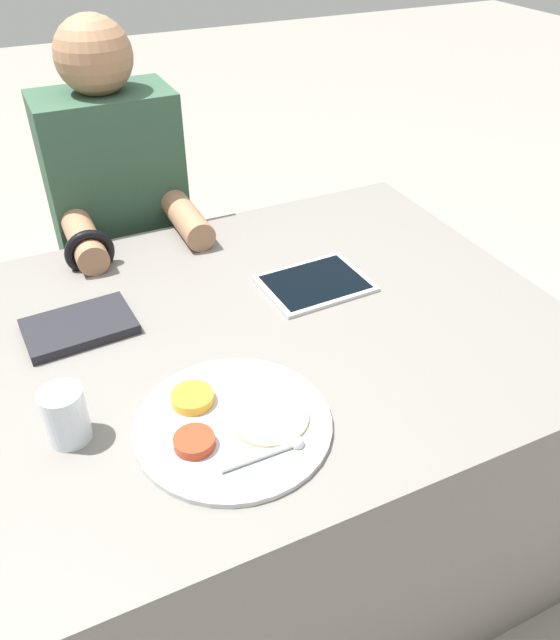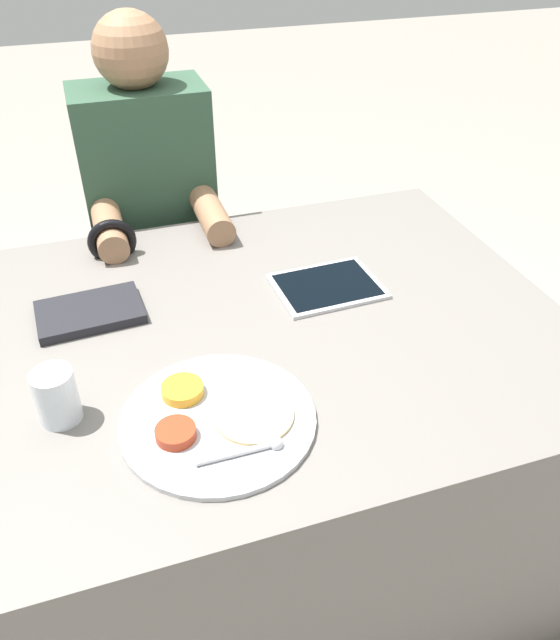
{
  "view_description": "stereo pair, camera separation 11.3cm",
  "coord_description": "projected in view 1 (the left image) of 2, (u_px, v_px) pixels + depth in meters",
  "views": [
    {
      "loc": [
        -0.33,
        -0.9,
        1.44
      ],
      "look_at": [
        0.06,
        -0.08,
        0.77
      ],
      "focal_mm": 35.0,
      "sensor_mm": 36.0,
      "label": 1
    },
    {
      "loc": [
        -0.23,
        -0.95,
        1.44
      ],
      "look_at": [
        0.06,
        -0.08,
        0.77
      ],
      "focal_mm": 35.0,
      "sensor_mm": 36.0,
      "label": 2
    }
  ],
  "objects": [
    {
      "name": "tablet_device",
      "position": [
        315.0,
        283.0,
        1.33
      ],
      "size": [
        0.23,
        0.18,
        0.01
      ],
      "color": "#B7B7BC",
      "rests_on": "dining_table"
    },
    {
      "name": "thali_tray",
      "position": [
        232.0,
        423.0,
        1.0
      ],
      "size": [
        0.32,
        0.32,
        0.03
      ],
      "color": "#B7BABF",
      "rests_on": "dining_table"
    },
    {
      "name": "person_diner",
      "position": [
        128.0,
        259.0,
        1.72
      ],
      "size": [
        0.34,
        0.42,
        1.18
      ],
      "color": "black",
      "rests_on": "ground_plane"
    },
    {
      "name": "red_notebook",
      "position": [
        79.0,
        327.0,
        1.2
      ],
      "size": [
        0.21,
        0.15,
        0.02
      ],
      "color": "silver",
      "rests_on": "dining_table"
    },
    {
      "name": "drinking_glass",
      "position": [
        65.0,
        415.0,
        0.96
      ],
      "size": [
        0.07,
        0.07,
        0.09
      ],
      "color": "silver",
      "rests_on": "dining_table"
    },
    {
      "name": "dining_table",
      "position": [
        242.0,
        454.0,
        1.42
      ],
      "size": [
        1.29,
        0.93,
        0.71
      ],
      "color": "slate",
      "rests_on": "ground_plane"
    },
    {
      "name": "ground_plane",
      "position": [
        247.0,
        546.0,
        1.63
      ],
      "size": [
        12.0,
        12.0,
        0.0
      ],
      "primitive_type": "plane",
      "color": "gray"
    }
  ]
}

